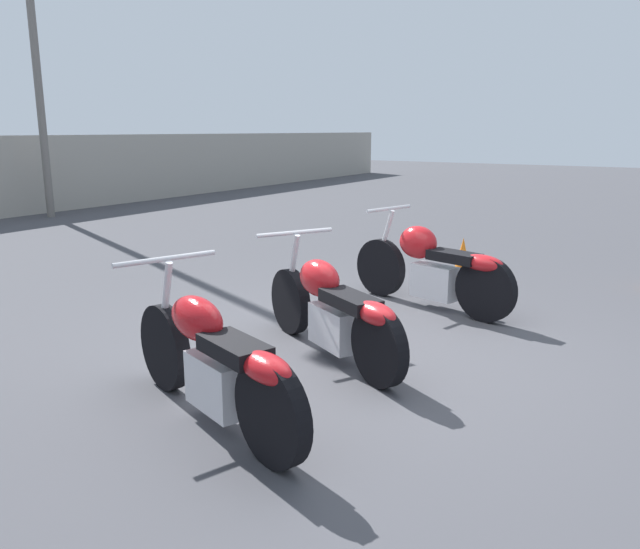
# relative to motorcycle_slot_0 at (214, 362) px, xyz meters

# --- Properties ---
(ground_plane) EXTENTS (60.00, 60.00, 0.00)m
(ground_plane) POSITION_rel_motorcycle_slot_0_xyz_m (1.53, -0.12, -0.42)
(ground_plane) COLOR #424247
(motorcycle_slot_0) EXTENTS (0.93, 1.90, 0.99)m
(motorcycle_slot_0) POSITION_rel_motorcycle_slot_0_xyz_m (0.00, 0.00, 0.00)
(motorcycle_slot_0) COLOR black
(motorcycle_slot_0) RESTS_ON ground_plane
(motorcycle_slot_1) EXTENTS (1.14, 1.81, 0.96)m
(motorcycle_slot_1) POSITION_rel_motorcycle_slot_0_xyz_m (1.40, -0.03, -0.01)
(motorcycle_slot_1) COLOR black
(motorcycle_slot_1) RESTS_ON ground_plane
(motorcycle_slot_2) EXTENTS (0.81, 1.95, 1.01)m
(motorcycle_slot_2) POSITION_rel_motorcycle_slot_0_xyz_m (3.21, -0.16, 0.02)
(motorcycle_slot_2) COLOR black
(motorcycle_slot_2) RESTS_ON ground_plane
(traffic_cone_far) EXTENTS (0.27, 0.27, 0.55)m
(traffic_cone_far) POSITION_rel_motorcycle_slot_0_xyz_m (4.47, -0.04, -0.14)
(traffic_cone_far) COLOR orange
(traffic_cone_far) RESTS_ON ground_plane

